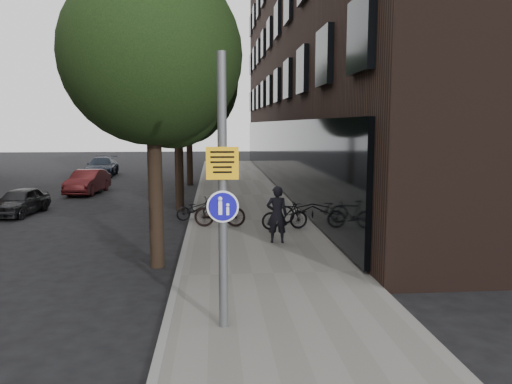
{
  "coord_description": "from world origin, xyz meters",
  "views": [
    {
      "loc": [
        -1.11,
        -8.05,
        3.62
      ],
      "look_at": [
        -0.13,
        3.82,
        2.0
      ],
      "focal_mm": 35.0,
      "sensor_mm": 36.0,
      "label": 1
    }
  ],
  "objects": [
    {
      "name": "pedestrian",
      "position": [
        0.71,
        6.39,
        0.97
      ],
      "size": [
        0.66,
        0.46,
        1.7
      ],
      "primitive_type": "imported",
      "rotation": [
        0.0,
        0.0,
        3.05
      ],
      "color": "black",
      "rests_on": "sidewalk"
    },
    {
      "name": "street_tree_near",
      "position": [
        -2.53,
        4.64,
        5.11
      ],
      "size": [
        4.4,
        4.4,
        7.5
      ],
      "color": "black",
      "rests_on": "ground"
    },
    {
      "name": "signpost",
      "position": [
        -0.98,
        0.29,
        2.48
      ],
      "size": [
        0.54,
        0.16,
        4.68
      ],
      "rotation": [
        0.0,
        0.0,
        -0.02
      ],
      "color": "#595B5E",
      "rests_on": "sidewalk"
    },
    {
      "name": "curb_edge",
      "position": [
        -2.0,
        10.0,
        0.07
      ],
      "size": [
        0.15,
        60.0,
        0.13
      ],
      "primitive_type": "cube",
      "color": "slate",
      "rests_on": "ground"
    },
    {
      "name": "parked_car_far",
      "position": [
        -9.03,
        27.73,
        0.67
      ],
      "size": [
        2.12,
        4.72,
        1.34
      ],
      "primitive_type": "imported",
      "rotation": [
        0.0,
        0.0,
        0.05
      ],
      "color": "#1A222F",
      "rests_on": "ground"
    },
    {
      "name": "building_right_dark_brick",
      "position": [
        8.5,
        22.0,
        9.0
      ],
      "size": [
        12.0,
        40.0,
        18.0
      ],
      "primitive_type": "cube",
      "color": "black",
      "rests_on": "ground"
    },
    {
      "name": "parked_bike_curb_near",
      "position": [
        -1.8,
        10.22,
        0.53
      ],
      "size": [
        1.65,
        1.12,
        0.82
      ],
      "primitive_type": "imported",
      "rotation": [
        0.0,
        0.0,
        1.98
      ],
      "color": "black",
      "rests_on": "sidewalk"
    },
    {
      "name": "sidewalk",
      "position": [
        0.25,
        10.0,
        0.06
      ],
      "size": [
        4.5,
        60.0,
        0.12
      ],
      "primitive_type": "cube",
      "color": "slate",
      "rests_on": "ground"
    },
    {
      "name": "parked_bike_curb_far",
      "position": [
        -0.95,
        8.87,
        0.65
      ],
      "size": [
        1.79,
        0.66,
        1.06
      ],
      "primitive_type": "imported",
      "rotation": [
        0.0,
        0.0,
        1.48
      ],
      "color": "black",
      "rests_on": "sidewalk"
    },
    {
      "name": "parked_car_mid",
      "position": [
        -7.81,
        18.69,
        0.62
      ],
      "size": [
        1.71,
        3.89,
        1.24
      ],
      "primitive_type": "imported",
      "rotation": [
        0.0,
        0.0,
        -0.11
      ],
      "color": "maroon",
      "rests_on": "ground"
    },
    {
      "name": "parked_car_near",
      "position": [
        -8.93,
        12.47,
        0.55
      ],
      "size": [
        1.69,
        3.35,
        1.1
      ],
      "primitive_type": "imported",
      "rotation": [
        0.0,
        0.0,
        -0.13
      ],
      "color": "black",
      "rests_on": "ground"
    },
    {
      "name": "parked_bike_facade_near",
      "position": [
        2.0,
        9.21,
        0.62
      ],
      "size": [
        1.91,
        0.67,
        1.0
      ],
      "primitive_type": "imported",
      "rotation": [
        0.0,
        0.0,
        1.56
      ],
      "color": "black",
      "rests_on": "sidewalk"
    },
    {
      "name": "street_tree_far",
      "position": [
        -2.53,
        22.14,
        5.11
      ],
      "size": [
        5.0,
        5.0,
        7.8
      ],
      "color": "black",
      "rests_on": "ground"
    },
    {
      "name": "ground",
      "position": [
        0.0,
        0.0,
        0.0
      ],
      "size": [
        120.0,
        120.0,
        0.0
      ],
      "primitive_type": "plane",
      "color": "black",
      "rests_on": "ground"
    },
    {
      "name": "street_tree_mid",
      "position": [
        -2.53,
        13.14,
        5.11
      ],
      "size": [
        5.0,
        5.0,
        7.8
      ],
      "color": "black",
      "rests_on": "ground"
    },
    {
      "name": "parked_bike_facade_far",
      "position": [
        1.21,
        8.24,
        0.6
      ],
      "size": [
        1.64,
        0.69,
        0.96
      ],
      "primitive_type": "imported",
      "rotation": [
        0.0,
        0.0,
        1.72
      ],
      "color": "black",
      "rests_on": "sidewalk"
    }
  ]
}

